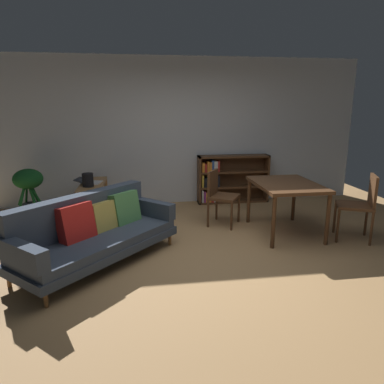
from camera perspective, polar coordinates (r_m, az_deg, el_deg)
ground_plane at (r=4.47m, az=2.60°, el=-10.60°), size 8.16×8.16×0.00m
back_wall_panel at (r=6.75m, az=-1.72°, el=9.66°), size 6.80×0.10×2.70m
fabric_couch at (r=4.41m, az=-15.46°, el=-5.95°), size 1.95×2.00×0.81m
media_console at (r=6.09m, az=-15.61°, el=-1.48°), size 0.38×1.20×0.59m
open_laptop at (r=6.10m, az=-16.14°, el=1.59°), size 0.46×0.38×0.08m
desk_speaker at (r=5.82m, az=-16.42°, el=1.87°), size 0.17×0.17×0.21m
potted_floor_plant at (r=6.43m, az=-24.81°, el=1.01°), size 0.47×0.49×0.83m
dining_table at (r=5.29m, az=14.92°, el=0.56°), size 0.86×1.17×0.75m
dining_chair_near at (r=5.41m, az=25.51°, el=-1.59°), size 0.60×0.58×0.93m
dining_chair_far at (r=5.54m, az=4.50°, el=-0.28°), size 0.58×0.60×0.86m
bookshelf at (r=6.87m, az=5.70°, el=2.10°), size 1.36×0.28×0.91m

